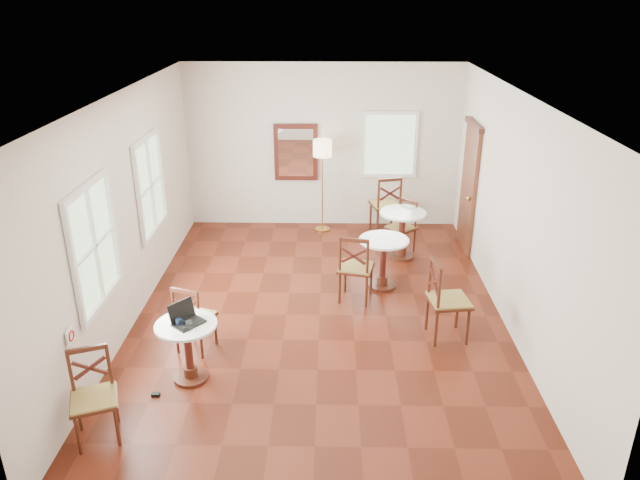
# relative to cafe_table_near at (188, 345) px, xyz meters

# --- Properties ---
(ground) EXTENTS (7.00, 7.00, 0.00)m
(ground) POSITION_rel_cafe_table_near_xyz_m (1.46, 1.49, -0.45)
(ground) COLOR #551C0E
(ground) RESTS_ON ground
(room_shell) EXTENTS (5.02, 7.02, 3.01)m
(room_shell) POSITION_rel_cafe_table_near_xyz_m (1.40, 1.76, 1.44)
(room_shell) COLOR silver
(room_shell) RESTS_ON ground
(cafe_table_near) EXTENTS (0.69, 0.69, 0.73)m
(cafe_table_near) POSITION_rel_cafe_table_near_xyz_m (0.00, 0.00, 0.00)
(cafe_table_near) COLOR #471E11
(cafe_table_near) RESTS_ON ground
(cafe_table_mid) EXTENTS (0.74, 0.74, 0.78)m
(cafe_table_mid) POSITION_rel_cafe_table_near_xyz_m (2.39, 2.36, 0.03)
(cafe_table_mid) COLOR #471E11
(cafe_table_mid) RESTS_ON ground
(cafe_table_back) EXTENTS (0.76, 0.76, 0.81)m
(cafe_table_back) POSITION_rel_cafe_table_near_xyz_m (2.78, 3.44, 0.05)
(cafe_table_back) COLOR #471E11
(cafe_table_back) RESTS_ON ground
(chair_near_a) EXTENTS (0.53, 0.53, 0.91)m
(chair_near_a) POSITION_rel_cafe_table_near_xyz_m (-0.06, 0.61, -0.00)
(chair_near_a) COLOR #471E11
(chair_near_a) RESTS_ON ground
(chair_near_b) EXTENTS (0.57, 0.57, 0.96)m
(chair_near_b) POSITION_rel_cafe_table_near_xyz_m (-0.71, -0.96, 0.02)
(chair_near_b) COLOR #471E11
(chair_near_b) RESTS_ON ground
(chair_mid_a) EXTENTS (0.57, 0.57, 1.03)m
(chair_mid_a) POSITION_rel_cafe_table_near_xyz_m (1.96, 1.94, 0.06)
(chair_mid_a) COLOR #471E11
(chair_mid_a) RESTS_ON ground
(chair_mid_b) EXTENTS (0.56, 0.56, 1.09)m
(chair_mid_b) POSITION_rel_cafe_table_near_xyz_m (3.08, 0.96, 0.09)
(chair_mid_b) COLOR #471E11
(chair_mid_b) RESTS_ON ground
(chair_back_a) EXTENTS (0.61, 0.61, 1.09)m
(chair_back_a) POSITION_rel_cafe_table_near_xyz_m (2.61, 4.55, 0.09)
(chair_back_a) COLOR #471E11
(chair_back_a) RESTS_ON ground
(chair_back_b) EXTENTS (0.58, 0.58, 0.89)m
(chair_back_b) POSITION_rel_cafe_table_near_xyz_m (2.82, 3.70, -0.01)
(chair_back_b) COLOR #471E11
(chair_back_b) RESTS_ON ground
(floor_lamp) EXTENTS (0.33, 0.33, 1.71)m
(floor_lamp) POSITION_rel_cafe_table_near_xyz_m (1.45, 4.64, 0.99)
(floor_lamp) COLOR #BF8C3F
(floor_lamp) RESTS_ON ground
(laptop) EXTENTS (0.42, 0.42, 0.23)m
(laptop) POSITION_rel_cafe_table_near_xyz_m (-0.00, 0.03, 0.34)
(laptop) COLOR black
(laptop) RESTS_ON cafe_table_near
(mouse) EXTENTS (0.09, 0.06, 0.03)m
(mouse) POSITION_rel_cafe_table_near_xyz_m (0.03, -0.11, 0.30)
(mouse) COLOR black
(mouse) RESTS_ON cafe_table_near
(navy_mug) EXTENTS (0.11, 0.07, 0.08)m
(navy_mug) POSITION_rel_cafe_table_near_xyz_m (-0.06, -0.03, 0.32)
(navy_mug) COLOR black
(navy_mug) RESTS_ON cafe_table_near
(water_glass) EXTENTS (0.07, 0.07, 0.11)m
(water_glass) POSITION_rel_cafe_table_near_xyz_m (0.07, -0.13, 0.33)
(water_glass) COLOR white
(water_glass) RESTS_ON cafe_table_near
(power_adapter) EXTENTS (0.09, 0.05, 0.04)m
(power_adapter) POSITION_rel_cafe_table_near_xyz_m (-0.33, -0.33, -0.44)
(power_adapter) COLOR black
(power_adapter) RESTS_ON ground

